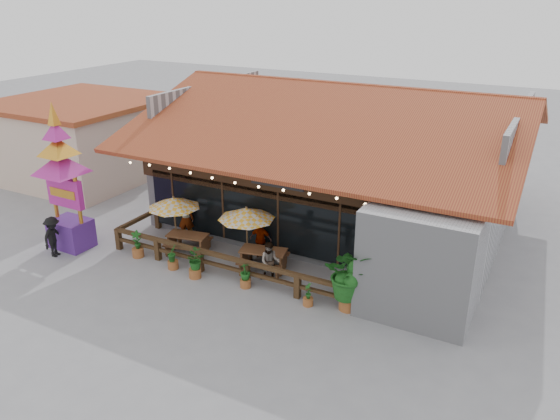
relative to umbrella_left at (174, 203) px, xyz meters
The scene contains 19 objects.
ground 4.99m from the umbrella_left, ahead, with size 100.00×100.00×0.00m, color gray.
restaurant_building 7.61m from the umbrella_left, 50.81° to the left, with size 15.50×14.73×6.09m.
patio_railing 2.82m from the umbrella_left, 23.13° to the right, with size 10.00×2.60×0.92m.
neighbor_building 11.71m from the umbrella_left, 153.17° to the left, with size 8.40×8.40×4.22m.
umbrella_left is the anchor object (origin of this frame).
umbrella_right 3.20m from the umbrella_left, ahead, with size 2.46×2.46×2.30m.
picnic_table_left 1.57m from the umbrella_left, 10.13° to the right, with size 1.82×1.65×0.76m.
picnic_table_right 4.27m from the umbrella_left, ahead, with size 1.98×1.80×0.82m.
thai_sign_tower 4.48m from the umbrella_left, 153.18° to the right, with size 2.38×2.38×6.33m.
tropical_plant 7.93m from the umbrella_left, ahead, with size 2.00×1.88×2.20m.
diner_a 1.34m from the umbrella_left, 98.73° to the left, with size 0.66×0.43×1.80m, color #341E10.
diner_b 4.83m from the umbrella_left, ahead, with size 0.72×0.56×1.48m, color #341E10.
diner_c 3.73m from the umbrella_left, 13.96° to the left, with size 0.89×0.37×1.52m, color #341E10.
pedestrian 4.81m from the umbrella_left, 142.62° to the right, with size 1.06×0.61×1.64m, color black.
planter_a 2.19m from the umbrella_left, 120.41° to the right, with size 0.47×0.45×1.10m.
planter_b 2.36m from the umbrella_left, 56.48° to the right, with size 0.40×0.40×0.98m.
planter_c 3.04m from the umbrella_left, 38.42° to the right, with size 0.78×0.72×1.08m.
planter_d 4.61m from the umbrella_left, 19.17° to the right, with size 0.49×0.49×0.94m.
planter_e 6.92m from the umbrella_left, 12.73° to the right, with size 0.34×0.36×0.84m.
Camera 1 is at (8.53, -14.96, 9.68)m, focal length 35.00 mm.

